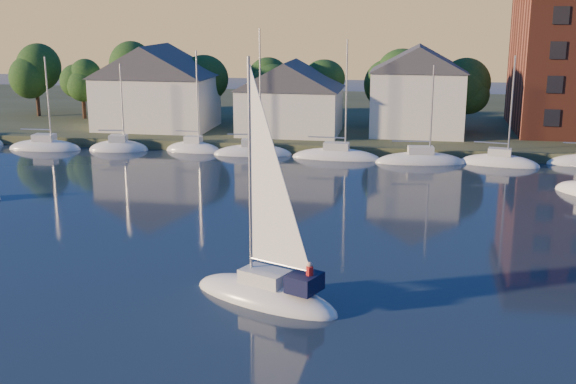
% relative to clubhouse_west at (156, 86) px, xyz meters
% --- Properties ---
extents(shoreline_land, '(160.00, 50.00, 2.00)m').
position_rel_clubhouse_west_xyz_m(shoreline_land, '(22.00, 17.00, -5.93)').
color(shoreline_land, '#353D23').
rests_on(shoreline_land, ground).
extents(wooden_dock, '(120.00, 3.00, 1.00)m').
position_rel_clubhouse_west_xyz_m(wooden_dock, '(22.00, -6.00, -5.93)').
color(wooden_dock, brown).
rests_on(wooden_dock, ground).
extents(clubhouse_west, '(13.65, 9.45, 9.64)m').
position_rel_clubhouse_west_xyz_m(clubhouse_west, '(0.00, 0.00, 0.00)').
color(clubhouse_west, white).
rests_on(clubhouse_west, shoreline_land).
extents(clubhouse_centre, '(11.55, 8.40, 8.08)m').
position_rel_clubhouse_west_xyz_m(clubhouse_centre, '(16.00, -1.00, -0.80)').
color(clubhouse_centre, white).
rests_on(clubhouse_centre, shoreline_land).
extents(clubhouse_east, '(10.50, 8.40, 9.80)m').
position_rel_clubhouse_west_xyz_m(clubhouse_east, '(30.00, 1.00, 0.07)').
color(clubhouse_east, white).
rests_on(clubhouse_east, shoreline_land).
extents(tree_line, '(93.40, 5.40, 8.90)m').
position_rel_clubhouse_west_xyz_m(tree_line, '(24.00, 5.00, 1.24)').
color(tree_line, '#3B251B').
rests_on(tree_line, shoreline_land).
extents(moored_fleet, '(95.50, 2.40, 12.05)m').
position_rel_clubhouse_west_xyz_m(moored_fleet, '(26.00, -9.00, -5.83)').
color(moored_fleet, silver).
rests_on(moored_fleet, ground).
extents(hero_sailboat, '(9.07, 6.02, 13.61)m').
position_rel_clubhouse_west_xyz_m(hero_sailboat, '(22.69, -45.92, -5.36)').
color(hero_sailboat, silver).
rests_on(hero_sailboat, ground).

